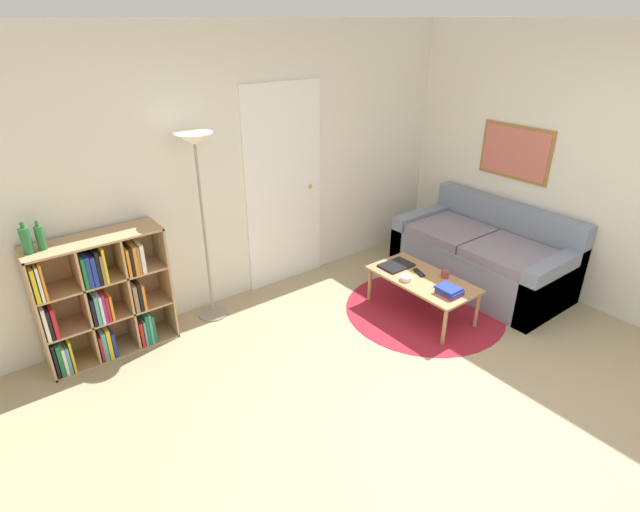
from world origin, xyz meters
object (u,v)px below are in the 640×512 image
object	(u,v)px
floor_lamp	(197,166)
bowl	(406,278)
bookshelf	(101,299)
coffee_table	(422,281)
couch	(484,256)
bottle_middle	(40,237)
bottle_left	(26,240)
laptop	(396,265)
cup	(445,274)

from	to	relation	value
floor_lamp	bowl	world-z (taller)	floor_lamp
bookshelf	coffee_table	xyz separation A→B (m)	(2.57, -1.21, -0.17)
couch	bottle_middle	xyz separation A→B (m)	(-3.89, 1.18, 0.85)
couch	bottle_left	size ratio (longest dim) A/B	7.16
floor_lamp	bookshelf	bearing A→B (deg)	179.31
floor_lamp	laptop	xyz separation A→B (m)	(1.59, -0.87, -1.08)
couch	coffee_table	xyz separation A→B (m)	(-1.01, -0.03, 0.05)
floor_lamp	couch	world-z (taller)	floor_lamp
bookshelf	bowl	size ratio (longest dim) A/B	9.79
bottle_middle	couch	bearing A→B (deg)	-16.82
coffee_table	bottle_left	size ratio (longest dim) A/B	4.19
bookshelf	floor_lamp	bearing A→B (deg)	-0.69
bookshelf	bowl	xyz separation A→B (m)	(2.41, -1.14, -0.11)
couch	coffee_table	world-z (taller)	couch
couch	bottle_left	bearing A→B (deg)	163.74
floor_lamp	bowl	size ratio (longest dim) A/B	16.24
laptop	bowl	xyz separation A→B (m)	(-0.13, -0.26, 0.01)
bowl	bottle_left	world-z (taller)	bottle_left
bookshelf	bowl	distance (m)	2.67
floor_lamp	bottle_left	bearing A→B (deg)	-179.88
bookshelf	floor_lamp	distance (m)	1.36
bookshelf	floor_lamp	xyz separation A→B (m)	(0.96, -0.01, 0.96)
couch	bottle_middle	bearing A→B (deg)	163.18
cup	bottle_middle	xyz separation A→B (m)	(-3.05, 1.33, 0.73)
floor_lamp	bowl	bearing A→B (deg)	-37.89
bookshelf	bottle_left	size ratio (longest dim) A/B	4.29
couch	bowl	bearing A→B (deg)	178.24
floor_lamp	laptop	world-z (taller)	floor_lamp
bookshelf	bowl	bearing A→B (deg)	-25.35
bowl	bottle_middle	distance (m)	3.05
couch	floor_lamp	bearing A→B (deg)	156.03
bookshelf	laptop	bearing A→B (deg)	-19.14
floor_lamp	cup	xyz separation A→B (m)	(1.78, -1.32, -1.06)
couch	coffee_table	bearing A→B (deg)	-178.20
floor_lamp	couch	xyz separation A→B (m)	(2.62, -1.17, -1.18)
coffee_table	bowl	distance (m)	0.18
bottle_left	couch	bearing A→B (deg)	-16.26
coffee_table	bottle_left	bearing A→B (deg)	158.12
floor_lamp	cup	size ratio (longest dim) A/B	23.70
couch	bowl	distance (m)	1.18
bookshelf	couch	size ratio (longest dim) A/B	0.60
bowl	bottle_left	bearing A→B (deg)	158.19
floor_lamp	bottle_middle	xyz separation A→B (m)	(-1.27, 0.01, -0.33)
couch	cup	distance (m)	0.86
floor_lamp	cup	bearing A→B (deg)	-36.41
bowl	bottle_middle	bearing A→B (deg)	157.27
coffee_table	laptop	xyz separation A→B (m)	(-0.02, 0.33, 0.05)
floor_lamp	laptop	size ratio (longest dim) A/B	5.51
coffee_table	laptop	distance (m)	0.33
cup	bottle_left	bearing A→B (deg)	157.36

